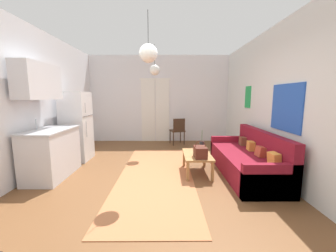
{
  "coord_description": "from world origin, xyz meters",
  "views": [
    {
      "loc": [
        0.25,
        -3.3,
        1.53
      ],
      "look_at": [
        0.28,
        1.1,
        0.88
      ],
      "focal_mm": 21.73,
      "sensor_mm": 36.0,
      "label": 1
    }
  ],
  "objects_px": {
    "bamboo_vase": "(202,147)",
    "accent_chair": "(178,130)",
    "refrigerator": "(77,126)",
    "pendant_lamp_far": "(155,70)",
    "handbag": "(200,152)",
    "couch": "(249,161)",
    "coffee_table": "(197,156)",
    "pendant_lamp_near": "(148,53)"
  },
  "relations": [
    {
      "from": "couch",
      "to": "pendant_lamp_far",
      "type": "distance_m",
      "value": 3.19
    },
    {
      "from": "handbag",
      "to": "refrigerator",
      "type": "xyz_separation_m",
      "value": [
        -2.77,
        1.15,
        0.31
      ]
    },
    {
      "from": "bamboo_vase",
      "to": "handbag",
      "type": "height_order",
      "value": "bamboo_vase"
    },
    {
      "from": "bamboo_vase",
      "to": "handbag",
      "type": "bearing_deg",
      "value": -104.14
    },
    {
      "from": "refrigerator",
      "to": "pendant_lamp_far",
      "type": "relative_size",
      "value": 2.06
    },
    {
      "from": "bamboo_vase",
      "to": "refrigerator",
      "type": "distance_m",
      "value": 2.98
    },
    {
      "from": "pendant_lamp_near",
      "to": "pendant_lamp_far",
      "type": "relative_size",
      "value": 1.02
    },
    {
      "from": "couch",
      "to": "bamboo_vase",
      "type": "height_order",
      "value": "bamboo_vase"
    },
    {
      "from": "pendant_lamp_far",
      "to": "bamboo_vase",
      "type": "bearing_deg",
      "value": -56.6
    },
    {
      "from": "coffee_table",
      "to": "refrigerator",
      "type": "relative_size",
      "value": 0.54
    },
    {
      "from": "accent_chair",
      "to": "couch",
      "type": "bearing_deg",
      "value": 100.01
    },
    {
      "from": "coffee_table",
      "to": "bamboo_vase",
      "type": "distance_m",
      "value": 0.21
    },
    {
      "from": "coffee_table",
      "to": "pendant_lamp_far",
      "type": "relative_size",
      "value": 1.11
    },
    {
      "from": "coffee_table",
      "to": "pendant_lamp_far",
      "type": "distance_m",
      "value": 2.63
    },
    {
      "from": "couch",
      "to": "refrigerator",
      "type": "relative_size",
      "value": 1.32
    },
    {
      "from": "handbag",
      "to": "pendant_lamp_far",
      "type": "xyz_separation_m",
      "value": [
        -0.94,
        1.85,
        1.71
      ]
    },
    {
      "from": "pendant_lamp_near",
      "to": "pendant_lamp_far",
      "type": "distance_m",
      "value": 2.11
    },
    {
      "from": "bamboo_vase",
      "to": "handbag",
      "type": "xyz_separation_m",
      "value": [
        -0.08,
        -0.31,
        -0.02
      ]
    },
    {
      "from": "refrigerator",
      "to": "pendant_lamp_near",
      "type": "height_order",
      "value": "pendant_lamp_near"
    },
    {
      "from": "couch",
      "to": "accent_chair",
      "type": "xyz_separation_m",
      "value": [
        -1.26,
        2.5,
        0.21
      ]
    },
    {
      "from": "bamboo_vase",
      "to": "pendant_lamp_near",
      "type": "distance_m",
      "value": 2.04
    },
    {
      "from": "coffee_table",
      "to": "pendant_lamp_near",
      "type": "bearing_deg",
      "value": -150.66
    },
    {
      "from": "refrigerator",
      "to": "pendant_lamp_near",
      "type": "bearing_deg",
      "value": -37.34
    },
    {
      "from": "couch",
      "to": "coffee_table",
      "type": "xyz_separation_m",
      "value": [
        -1.01,
        0.06,
        0.07
      ]
    },
    {
      "from": "bamboo_vase",
      "to": "accent_chair",
      "type": "distance_m",
      "value": 2.4
    },
    {
      "from": "pendant_lamp_far",
      "to": "refrigerator",
      "type": "bearing_deg",
      "value": -159.25
    },
    {
      "from": "couch",
      "to": "accent_chair",
      "type": "distance_m",
      "value": 2.8
    },
    {
      "from": "handbag",
      "to": "accent_chair",
      "type": "distance_m",
      "value": 2.7
    },
    {
      "from": "accent_chair",
      "to": "pendant_lamp_far",
      "type": "distance_m",
      "value": 2.03
    },
    {
      "from": "couch",
      "to": "bamboo_vase",
      "type": "xyz_separation_m",
      "value": [
        -0.91,
        0.12,
        0.25
      ]
    },
    {
      "from": "handbag",
      "to": "pendant_lamp_near",
      "type": "distance_m",
      "value": 1.95
    },
    {
      "from": "couch",
      "to": "bamboo_vase",
      "type": "relative_size",
      "value": 4.66
    },
    {
      "from": "refrigerator",
      "to": "coffee_table",
      "type": "bearing_deg",
      "value": -18.33
    },
    {
      "from": "coffee_table",
      "to": "handbag",
      "type": "xyz_separation_m",
      "value": [
        0.02,
        -0.24,
        0.16
      ]
    },
    {
      "from": "coffee_table",
      "to": "handbag",
      "type": "relative_size",
      "value": 2.73
    },
    {
      "from": "bamboo_vase",
      "to": "accent_chair",
      "type": "height_order",
      "value": "bamboo_vase"
    },
    {
      "from": "coffee_table",
      "to": "pendant_lamp_near",
      "type": "xyz_separation_m",
      "value": [
        -0.89,
        -0.5,
        1.86
      ]
    },
    {
      "from": "refrigerator",
      "to": "couch",
      "type": "bearing_deg",
      "value": -14.42
    },
    {
      "from": "accent_chair",
      "to": "pendant_lamp_near",
      "type": "height_order",
      "value": "pendant_lamp_near"
    },
    {
      "from": "couch",
      "to": "coffee_table",
      "type": "distance_m",
      "value": 1.01
    },
    {
      "from": "handbag",
      "to": "accent_chair",
      "type": "height_order",
      "value": "accent_chair"
    },
    {
      "from": "refrigerator",
      "to": "handbag",
      "type": "bearing_deg",
      "value": -22.59
    }
  ]
}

